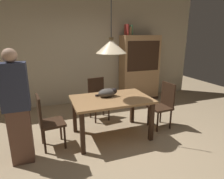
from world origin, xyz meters
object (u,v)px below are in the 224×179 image
book_red_tall (126,30)px  book_green_slim (131,30)px  chair_right_side (163,103)px  pendant_lamp (111,46)px  cat_sleeping (108,93)px  dining_table (111,103)px  hutch_bookcase (139,69)px  person_standing (17,109)px  chair_far_back (98,97)px  book_brown_thick (129,31)px  chair_left_side (47,119)px

book_red_tall → book_green_slim: (0.13, 0.00, -0.01)m
chair_right_side → pendant_lamp: pendant_lamp is taller
chair_right_side → cat_sleeping: chair_right_side is taller
dining_table → book_green_slim: 2.56m
hutch_bookcase → person_standing: (-3.01, -2.08, -0.04)m
chair_right_side → chair_far_back: bearing=142.5°
book_brown_thick → book_red_tall: bearing=180.0°
chair_left_side → chair_right_side: size_ratio=1.00×
chair_far_back → hutch_bookcase: 1.83m
dining_table → book_red_tall: bearing=59.1°
cat_sleeping → hutch_bookcase: size_ratio=0.21×
dining_table → book_brown_thick: 2.52m
chair_far_back → chair_right_side: (1.14, -0.87, 0.00)m
chair_right_side → chair_left_side: bearing=-179.6°
book_green_slim → chair_left_side: bearing=-142.1°
book_red_tall → person_standing: 3.51m
dining_table → chair_right_side: size_ratio=1.51×
dining_table → book_brown_thick: size_ratio=5.83×
chair_left_side → book_brown_thick: book_brown_thick is taller
hutch_bookcase → cat_sleeping: bearing=-132.2°
chair_far_back → person_standing: size_ratio=0.55×
chair_left_side → book_red_tall: 3.22m
person_standing → book_red_tall: bearing=38.9°
hutch_bookcase → book_brown_thick: bearing=179.8°
dining_table → chair_right_side: chair_right_side is taller
chair_left_side → cat_sleeping: (1.10, 0.12, 0.32)m
dining_table → hutch_bookcase: bearing=50.1°
chair_far_back → book_red_tall: 2.06m
chair_left_side → book_brown_thick: (2.28, 1.82, 1.45)m
chair_far_back → book_green_slim: bearing=37.5°
cat_sleeping → book_green_slim: bearing=53.9°
pendant_lamp → person_standing: pendant_lamp is taller
chair_right_side → book_red_tall: 2.34m
dining_table → chair_right_side: 1.14m
chair_left_side → hutch_bookcase: bearing=34.6°
chair_right_side → cat_sleeping: size_ratio=2.38×
chair_right_side → book_brown_thick: 2.32m
person_standing → cat_sleeping: bearing=14.4°
chair_far_back → cat_sleeping: 0.83m
hutch_bookcase → book_red_tall: book_red_tall is taller
dining_table → cat_sleeping: cat_sleeping is taller
pendant_lamp → hutch_bookcase: (1.51, 1.81, -0.77)m
book_green_slim → person_standing: bearing=-142.5°
chair_left_side → cat_sleeping: 1.15m
dining_table → person_standing: 1.54m
dining_table → book_green_slim: size_ratio=5.38×
dining_table → cat_sleeping: (-0.03, 0.11, 0.18)m
chair_far_back → book_brown_thick: bearing=38.9°
chair_right_side → book_green_slim: size_ratio=3.58×
chair_left_side → book_green_slim: book_green_slim is taller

